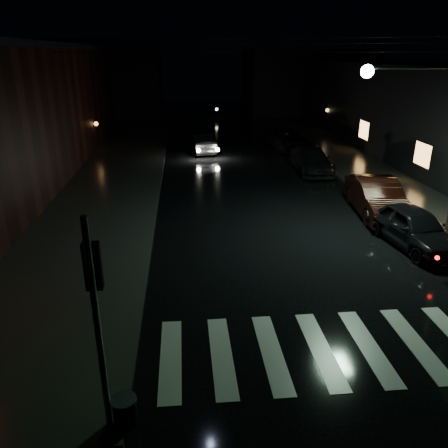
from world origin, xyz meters
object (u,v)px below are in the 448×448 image
object	(u,v)px
parked_car_c	(311,160)
oncoming_car	(201,143)
parked_car_d	(288,139)
parked_car_a	(414,227)
parked_car_b	(377,197)

from	to	relation	value
parked_car_c	oncoming_car	xyz separation A→B (m)	(-6.31, 6.04, -0.01)
parked_car_c	parked_car_d	bearing A→B (deg)	91.08
parked_car_a	parked_car_c	world-z (taller)	parked_car_a
parked_car_c	parked_car_d	distance (m)	6.55
parked_car_d	parked_car_a	bearing A→B (deg)	-93.04
parked_car_b	parked_car_c	distance (m)	7.73
oncoming_car	parked_car_d	bearing A→B (deg)	176.66
parked_car_c	parked_car_d	xyz separation A→B (m)	(0.11, 6.55, 0.01)
parked_car_b	parked_car_d	bearing A→B (deg)	98.53
parked_car_d	parked_car_b	bearing A→B (deg)	-92.48
parked_car_d	oncoming_car	distance (m)	6.43
parked_car_b	parked_car_c	bearing A→B (deg)	101.42
parked_car_a	parked_car_c	xyz separation A→B (m)	(-0.69, 11.01, -0.03)
parked_car_a	parked_car_d	size ratio (longest dim) A/B	0.84
parked_car_c	parked_car_d	size ratio (longest dim) A/B	0.94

